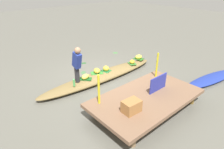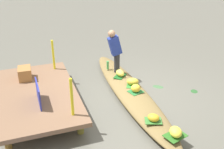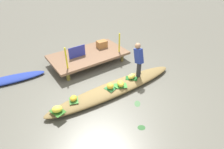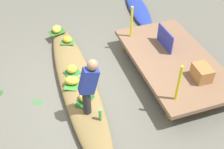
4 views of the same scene
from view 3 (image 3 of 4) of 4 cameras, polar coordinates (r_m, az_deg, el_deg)
The scene contains 22 objects.
canal_water at distance 6.51m, azimuth 1.06°, elevation -5.08°, with size 40.00×40.00×0.00m, color #5F5E55.
dock_platform at distance 8.05m, azimuth -7.30°, elevation 5.99°, with size 3.20×1.80×0.43m.
vendor_boat at distance 6.43m, azimuth 1.07°, elevation -4.22°, with size 5.00×0.79×0.25m, color olive.
moored_boat at distance 7.92m, azimuth -29.54°, elevation -1.51°, with size 2.69×0.58×0.16m, color navy.
leaf_mat_0 at distance 5.87m, azimuth -11.71°, elevation -7.78°, with size 0.35×0.27×0.01m, color #397B32.
banana_bunch_0 at distance 5.82m, azimuth -11.80°, elevation -7.20°, with size 0.25×0.20×0.16m, color gold.
leaf_mat_1 at distance 6.33m, azimuth 2.64°, elevation -3.47°, with size 0.44×0.29×0.01m, color #358331.
banana_bunch_1 at distance 6.28m, azimuth 2.66°, elevation -2.82°, with size 0.31×0.22×0.18m, color gold.
leaf_mat_2 at distance 5.62m, azimuth -16.42°, elevation -10.86°, with size 0.42×0.31×0.01m, color #2C6721.
banana_bunch_2 at distance 5.56m, azimuth -16.57°, elevation -10.19°, with size 0.30×0.24×0.18m, color #F7E543.
leaf_mat_3 at distance 6.72m, azimuth 5.99°, elevation -1.17°, with size 0.42×0.25×0.01m, color #19561E.
banana_bunch_3 at distance 6.67m, azimuth 6.04°, elevation -0.55°, with size 0.30×0.19×0.18m, color #F6DF50.
leaf_mat_4 at distance 6.20m, azimuth -0.56°, elevation -4.31°, with size 0.33×0.29×0.01m, color #277236.
banana_bunch_4 at distance 6.14m, azimuth -0.56°, elevation -3.59°, with size 0.24×0.22×0.20m, color yellow.
vendor_person at distance 6.56m, azimuth 8.19°, elevation 4.91°, with size 0.20×0.41×1.25m.
water_bottle at distance 7.08m, azimuth 8.62°, elevation 1.74°, with size 0.07×0.07×0.25m, color #51B15B.
market_banner at distance 7.73m, azimuth -10.72°, elevation 6.89°, with size 0.73×0.03×0.47m, color #2B339A.
railing_post_west at distance 6.92m, azimuth -13.91°, elevation 4.85°, with size 0.06×0.06×0.84m, color yellow.
railing_post_east at distance 7.96m, azimuth 2.26°, elevation 9.73°, with size 0.06×0.06×0.84m, color yellow.
produce_crate at distance 8.48m, azimuth -3.15°, elevation 9.33°, with size 0.44×0.32×0.31m, color #A46E3C.
drifting_plant_1 at distance 6.06m, azimuth 7.83°, elevation -8.88°, with size 0.30×0.19×0.01m, color #416A40.
drifting_plant_2 at distance 5.39m, azimuth 9.07°, elevation -15.84°, with size 0.22×0.18×0.01m, color #295729.
Camera 3 is at (-3.00, -4.10, 4.07)m, focal length 29.67 mm.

